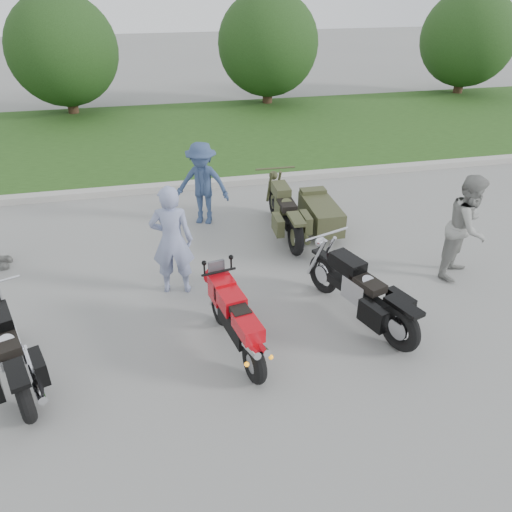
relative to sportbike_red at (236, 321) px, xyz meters
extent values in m
plane|color=gray|center=(-0.26, -0.02, -0.51)|extent=(80.00, 80.00, 0.00)
cube|color=#AFACA5|center=(-0.26, 5.98, -0.44)|extent=(60.00, 0.30, 0.15)
cube|color=#346221|center=(-0.26, 10.13, -0.44)|extent=(60.00, 8.00, 0.14)
cylinder|color=#3F2B1C|center=(-3.26, 13.48, 0.09)|extent=(0.36, 0.36, 1.20)
sphere|color=#1C3613|center=(-3.26, 13.48, 1.69)|extent=(3.60, 3.60, 3.60)
cylinder|color=#3F2B1C|center=(3.74, 13.48, 0.09)|extent=(0.36, 0.36, 1.20)
sphere|color=#1C3613|center=(3.74, 13.48, 1.69)|extent=(3.60, 3.60, 3.60)
cylinder|color=#3F2B1C|center=(11.74, 13.48, 0.09)|extent=(0.36, 0.36, 1.20)
sphere|color=#1C3613|center=(11.74, 13.48, 1.69)|extent=(3.60, 3.60, 3.60)
torus|color=black|center=(0.11, -0.59, -0.24)|extent=(0.27, 0.57, 0.55)
torus|color=black|center=(-0.13, 0.67, -0.24)|extent=(0.20, 0.54, 0.53)
cube|color=black|center=(0.00, -0.01, -0.02)|extent=(0.39, 0.83, 0.31)
cube|color=#BA0710|center=(-0.04, 0.19, 0.22)|extent=(0.39, 0.54, 0.23)
cube|color=#BA0710|center=(0.08, -0.40, 0.18)|extent=(0.35, 0.53, 0.20)
cube|color=black|center=(0.02, -0.12, 0.25)|extent=(0.28, 0.35, 0.09)
cube|color=#BA0710|center=(-0.10, 0.52, 0.18)|extent=(0.36, 0.40, 0.35)
cylinder|color=silver|center=(0.06, -0.65, 0.04)|extent=(0.17, 0.42, 0.19)
cylinder|color=silver|center=(0.18, -0.63, 0.04)|extent=(0.17, 0.42, 0.19)
torus|color=black|center=(-2.57, -0.62, -0.19)|extent=(0.37, 0.66, 0.64)
torus|color=black|center=(-3.10, 0.85, -0.21)|extent=(0.31, 0.61, 0.61)
cube|color=black|center=(-2.83, 0.12, -0.11)|extent=(0.58, 1.14, 0.13)
cube|color=silver|center=(-2.83, 0.12, -0.04)|extent=(0.41, 0.50, 0.33)
cube|color=black|center=(-2.93, 0.38, 0.23)|extent=(0.43, 0.58, 0.21)
cube|color=black|center=(-2.78, -0.02, 0.13)|extent=(0.41, 0.53, 0.11)
cube|color=black|center=(-2.57, -0.62, 0.15)|extent=(0.37, 0.56, 0.06)
cylinder|color=silver|center=(-2.56, -0.14, -0.25)|extent=(0.44, 1.01, 0.09)
torus|color=black|center=(2.16, -0.43, -0.17)|extent=(0.38, 0.70, 0.68)
torus|color=black|center=(1.61, 1.13, -0.19)|extent=(0.32, 0.64, 0.64)
cube|color=black|center=(1.89, 0.35, -0.09)|extent=(0.60, 1.20, 0.14)
cube|color=silver|center=(1.89, 0.35, -0.01)|extent=(0.43, 0.52, 0.35)
cube|color=black|center=(1.79, 0.63, 0.27)|extent=(0.44, 0.61, 0.22)
cube|color=black|center=(1.93, 0.21, 0.17)|extent=(0.43, 0.56, 0.12)
cube|color=black|center=(2.16, -0.43, 0.19)|extent=(0.39, 0.59, 0.06)
cylinder|color=silver|center=(2.17, 0.08, -0.23)|extent=(0.46, 1.07, 0.10)
torus|color=black|center=(1.54, 2.40, -0.17)|extent=(0.19, 0.69, 0.69)
torus|color=black|center=(1.57, 4.06, -0.19)|extent=(0.13, 0.65, 0.64)
cube|color=black|center=(1.56, 3.23, -0.09)|extent=(0.25, 1.21, 0.14)
cube|color=#3E4126|center=(1.56, 3.23, -0.01)|extent=(0.31, 0.46, 0.35)
cube|color=#3E4126|center=(1.56, 3.53, 0.28)|extent=(0.29, 0.56, 0.22)
cube|color=black|center=(1.55, 3.08, 0.18)|extent=(0.29, 0.51, 0.12)
cube|color=#3E4126|center=(1.54, 2.40, 0.20)|extent=(0.23, 0.56, 0.06)
cylinder|color=#3E4126|center=(1.73, 2.87, -0.23)|extent=(0.12, 1.11, 0.10)
cube|color=#3E4126|center=(2.26, 3.11, -0.11)|extent=(0.58, 1.32, 0.45)
torus|color=black|center=(2.51, 3.11, -0.23)|extent=(0.13, 0.57, 0.56)
imported|color=#8993BA|center=(-0.68, 1.69, 0.39)|extent=(0.72, 0.54, 1.81)
imported|color=gray|center=(4.06, 1.14, 0.37)|extent=(1.09, 1.06, 1.77)
imported|color=navy|center=(0.09, 4.09, 0.33)|extent=(1.24, 0.99, 1.67)
camera|label=1|loc=(-0.90, -5.19, 4.01)|focal=35.00mm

